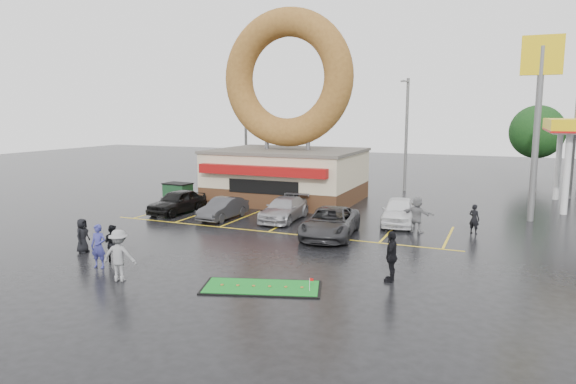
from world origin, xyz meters
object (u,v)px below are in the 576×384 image
at_px(dumpster, 178,193).
at_px(putting_green, 262,287).
at_px(donut_shop, 287,139).
at_px(car_dgrey, 223,208).
at_px(streetlight_mid, 406,132).
at_px(person_cameraman, 391,256).
at_px(person_blue, 98,246).
at_px(shell_sign, 539,93).
at_px(car_silver, 284,209).
at_px(car_white, 399,211).
at_px(car_grey, 330,222).
at_px(streetlight_right, 575,134).
at_px(streetlight_left, 245,130).
at_px(car_black, 177,202).

height_order(dumpster, putting_green, dumpster).
distance_m(donut_shop, car_dgrey, 8.54).
height_order(streetlight_mid, person_cameraman, streetlight_mid).
relative_size(person_blue, dumpster, 1.00).
distance_m(shell_sign, putting_green, 20.57).
relative_size(car_silver, person_blue, 2.56).
bearing_deg(car_dgrey, car_white, 17.90).
bearing_deg(car_silver, dumpster, 162.49).
height_order(car_grey, person_blue, person_blue).
xyz_separation_m(person_blue, dumpster, (-6.12, 14.27, -0.25)).
bearing_deg(car_grey, streetlight_right, 48.46).
xyz_separation_m(donut_shop, dumpster, (-6.81, -3.78, -3.81)).
xyz_separation_m(shell_sign, streetlight_left, (-23.00, 7.92, -2.60)).
distance_m(streetlight_mid, car_silver, 15.62).
height_order(shell_sign, person_cameraman, shell_sign).
bearing_deg(person_blue, donut_shop, 77.77).
height_order(car_white, person_cameraman, person_cameraman).
height_order(car_silver, car_white, car_white).
height_order(streetlight_right, car_white, streetlight_right).
bearing_deg(shell_sign, car_grey, -139.29).
xyz_separation_m(donut_shop, streetlight_right, (19.00, 8.95, 0.32)).
bearing_deg(car_silver, streetlight_right, 41.61).
relative_size(shell_sign, putting_green, 2.28).
distance_m(streetlight_left, streetlight_mid, 14.04).
bearing_deg(car_dgrey, streetlight_left, 115.98).
bearing_deg(car_white, car_silver, -173.97).
xyz_separation_m(shell_sign, streetlight_mid, (-9.00, 8.92, -2.60)).
xyz_separation_m(streetlight_right, car_white, (-9.95, -13.92, -4.02)).
bearing_deg(shell_sign, car_black, -163.16).
distance_m(car_silver, car_grey, 4.71).
bearing_deg(person_cameraman, streetlight_left, -140.75).
xyz_separation_m(shell_sign, car_white, (-6.95, -4.00, -6.61)).
relative_size(car_silver, dumpster, 2.57).
distance_m(car_dgrey, putting_green, 12.62).
height_order(person_cameraman, dumpster, person_cameraman).
distance_m(streetlight_right, car_white, 17.57).
distance_m(shell_sign, streetlight_right, 10.68).
bearing_deg(donut_shop, person_blue, -92.17).
bearing_deg(car_dgrey, car_grey, -9.74).
relative_size(person_blue, person_cameraman, 0.93).
bearing_deg(car_grey, car_silver, 136.75).
bearing_deg(streetlight_left, streetlight_right, 4.40).
relative_size(shell_sign, car_silver, 2.29).
relative_size(car_black, car_white, 0.97).
bearing_deg(car_dgrey, person_blue, -85.46).
distance_m(car_black, car_white, 13.71).
bearing_deg(dumpster, donut_shop, 33.80).
distance_m(car_black, putting_green, 15.30).
distance_m(person_cameraman, dumpster, 20.85).
height_order(car_dgrey, person_cameraman, person_cameraman).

